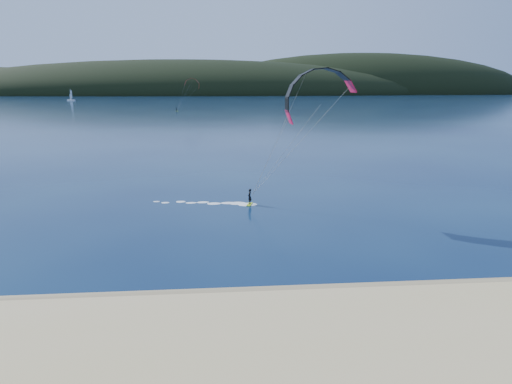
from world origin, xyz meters
TOP-DOWN VIEW (x-y plane):
  - ground at (0.00, 0.00)m, footprint 1800.00×1800.00m
  - wet_sand at (0.00, 4.50)m, footprint 220.00×2.50m
  - headland at (0.63, 745.28)m, footprint 1200.00×310.00m
  - kitesurfer_near at (10.99, 21.21)m, footprint 20.52×7.08m
  - kitesurfer_far at (-11.15, 205.02)m, footprint 13.09×6.35m
  - sailboat at (-131.17, 396.91)m, footprint 7.60×4.76m

SIDE VIEW (x-z plane):
  - ground at x=0.00m, z-range 0.00..0.00m
  - headland at x=0.63m, z-range -70.00..70.00m
  - wet_sand at x=0.00m, z-range 0.00..0.10m
  - sailboat at x=-131.17m, z-range -4.51..6.07m
  - kitesurfer_near at x=10.99m, z-range 3.18..16.67m
  - kitesurfer_far at x=-11.15m, z-range 4.57..19.96m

